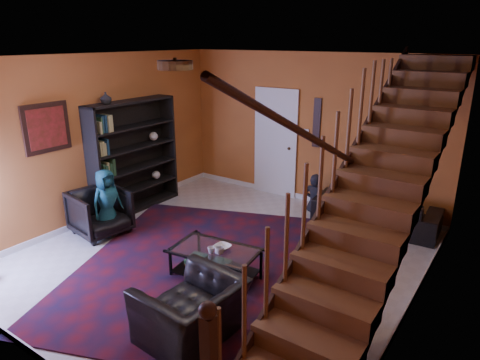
% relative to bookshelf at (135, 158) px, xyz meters
% --- Properties ---
extents(floor, '(5.50, 5.50, 0.00)m').
position_rel_bookshelf_xyz_m(floor, '(2.40, -0.60, -0.96)').
color(floor, beige).
rests_on(floor, ground).
extents(room, '(5.50, 5.50, 5.50)m').
position_rel_bookshelf_xyz_m(room, '(1.07, 0.73, -0.91)').
color(room, '#C0692A').
rests_on(room, ground).
extents(staircase, '(0.95, 5.02, 3.18)m').
position_rel_bookshelf_xyz_m(staircase, '(4.53, -0.60, 0.43)').
color(staircase, brown).
rests_on(staircase, floor).
extents(bookshelf, '(0.35, 1.80, 2.00)m').
position_rel_bookshelf_xyz_m(bookshelf, '(0.00, 0.00, 0.00)').
color(bookshelf, black).
rests_on(bookshelf, floor).
extents(door, '(0.82, 0.05, 2.05)m').
position_rel_bookshelf_xyz_m(door, '(1.70, 2.12, 0.06)').
color(door, silver).
rests_on(door, floor).
extents(framed_picture, '(0.04, 0.74, 0.74)m').
position_rel_bookshelf_xyz_m(framed_picture, '(-0.17, -1.50, 0.79)').
color(framed_picture, maroon).
rests_on(framed_picture, room).
extents(wall_hanging, '(0.14, 0.03, 0.90)m').
position_rel_bookshelf_xyz_m(wall_hanging, '(2.55, 2.13, 0.59)').
color(wall_hanging, black).
rests_on(wall_hanging, room).
extents(ceiling_fixture, '(0.40, 0.40, 0.10)m').
position_rel_bookshelf_xyz_m(ceiling_fixture, '(2.40, -1.40, 1.78)').
color(ceiling_fixture, '#3F2814').
rests_on(ceiling_fixture, room).
extents(rug, '(4.67, 4.95, 0.02)m').
position_rel_bookshelf_xyz_m(rug, '(2.46, -0.96, -0.95)').
color(rug, '#4D0D14').
rests_on(rug, floor).
extents(sofa, '(2.05, 0.90, 0.59)m').
position_rel_bookshelf_xyz_m(sofa, '(3.90, 1.70, -0.67)').
color(sofa, black).
rests_on(sofa, floor).
extents(armchair_left, '(0.93, 0.91, 0.74)m').
position_rel_bookshelf_xyz_m(armchair_left, '(0.35, -1.11, -0.59)').
color(armchair_left, black).
rests_on(armchair_left, floor).
extents(armchair_right, '(0.94, 1.06, 0.65)m').
position_rel_bookshelf_xyz_m(armchair_right, '(3.23, -2.22, -0.64)').
color(armchair_right, black).
rests_on(armchair_right, floor).
extents(person_adult_a, '(0.42, 0.28, 1.16)m').
position_rel_bookshelf_xyz_m(person_adult_a, '(2.77, 1.75, -0.84)').
color(person_adult_a, black).
rests_on(person_adult_a, sofa).
extents(person_adult_b, '(0.72, 0.59, 1.37)m').
position_rel_bookshelf_xyz_m(person_adult_b, '(3.81, 1.75, -0.73)').
color(person_adult_b, black).
rests_on(person_adult_b, sofa).
extents(person_child, '(0.38, 0.55, 1.09)m').
position_rel_bookshelf_xyz_m(person_child, '(0.45, -1.03, -0.42)').
color(person_child, '#1A5966').
rests_on(person_child, armchair_left).
extents(coffee_table, '(1.18, 0.78, 0.42)m').
position_rel_bookshelf_xyz_m(coffee_table, '(2.71, -1.14, -0.72)').
color(coffee_table, black).
rests_on(coffee_table, floor).
extents(cup_a, '(0.15, 0.15, 0.09)m').
position_rel_bookshelf_xyz_m(cup_a, '(2.83, -1.20, -0.49)').
color(cup_a, '#999999').
rests_on(cup_a, coffee_table).
extents(cup_b, '(0.10, 0.10, 0.08)m').
position_rel_bookshelf_xyz_m(cup_b, '(2.73, -1.25, -0.50)').
color(cup_b, '#999999').
rests_on(cup_b, coffee_table).
extents(bowl, '(0.22, 0.22, 0.05)m').
position_rel_bookshelf_xyz_m(bowl, '(2.78, -1.07, -0.51)').
color(bowl, '#999999').
rests_on(bowl, coffee_table).
extents(vase, '(0.18, 0.18, 0.19)m').
position_rel_bookshelf_xyz_m(vase, '(-0.00, -0.50, 1.13)').
color(vase, '#999999').
rests_on(vase, bookshelf).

